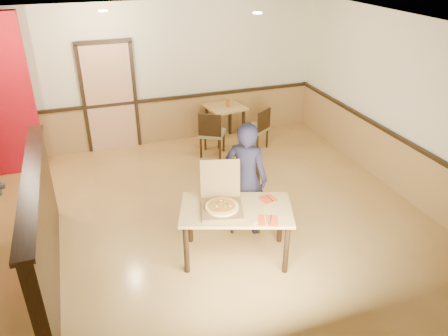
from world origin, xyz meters
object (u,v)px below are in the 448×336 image
object	(u,v)px
main_table	(236,215)
side_chair_right	(258,127)
diner_chair	(245,193)
side_chair_left	(212,132)
diner	(246,179)
condiment	(228,103)
pizza_box	(222,203)
side_table	(225,114)

from	to	relation	value
main_table	side_chair_right	size ratio (longest dim) A/B	1.85
main_table	diner_chair	world-z (taller)	diner_chair
side_chair_left	diner	distance (m)	2.51
side_chair_right	diner	xyz separation A→B (m)	(-1.25, -2.48, 0.36)
side_chair_right	side_chair_left	bearing A→B (deg)	-33.26
side_chair_left	condiment	distance (m)	0.84
main_table	pizza_box	distance (m)	0.26
main_table	condiment	distance (m)	3.75
main_table	diner_chair	size ratio (longest dim) A/B	1.71
diner	side_table	bearing A→B (deg)	-65.50
side_chair_left	pizza_box	xyz separation A→B (m)	(-0.80, -2.95, 0.32)
condiment	pizza_box	bearing A→B (deg)	-110.67
pizza_box	condiment	world-z (taller)	pizza_box
side_table	main_table	bearing A→B (deg)	-107.05
side_table	diner	world-z (taller)	diner
diner_chair	condiment	distance (m)	3.01
side_table	diner	bearing A→B (deg)	-103.92
condiment	side_chair_left	bearing A→B (deg)	-133.29
diner_chair	condiment	world-z (taller)	same
diner_chair	side_chair_left	world-z (taller)	diner_chair
side_chair_left	pizza_box	bearing A→B (deg)	104.81
pizza_box	side_chair_left	bearing A→B (deg)	89.63
main_table	diner	xyz separation A→B (m)	(0.35, 0.54, 0.19)
diner	side_chair_right	bearing A→B (deg)	-78.32
main_table	side_table	size ratio (longest dim) A/B	1.93
diner_chair	condiment	size ratio (longest dim) A/B	5.75
main_table	side_chair_left	xyz separation A→B (m)	(0.63, 3.01, -0.14)
diner	pizza_box	xyz separation A→B (m)	(-0.52, -0.47, -0.01)
side_chair_left	pizza_box	distance (m)	3.07
main_table	diner	distance (m)	0.67
diner	condiment	world-z (taller)	diner
diner_chair	side_table	bearing A→B (deg)	94.71
pizza_box	side_chair_right	bearing A→B (deg)	73.89
side_chair_right	condiment	size ratio (longest dim) A/B	5.33
side_chair_left	side_chair_right	xyz separation A→B (m)	(0.97, 0.01, -0.03)
diner_chair	side_table	distance (m)	3.03
main_table	pizza_box	size ratio (longest dim) A/B	2.22
side_table	diner_chair	bearing A→B (deg)	-103.68
side_chair_left	diner	xyz separation A→B (m)	(-0.28, -2.48, 0.33)
main_table	side_chair_left	size ratio (longest dim) A/B	1.73
main_table	condiment	xyz separation A→B (m)	(1.15, 3.57, 0.20)
diner_chair	side_chair_right	distance (m)	2.63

